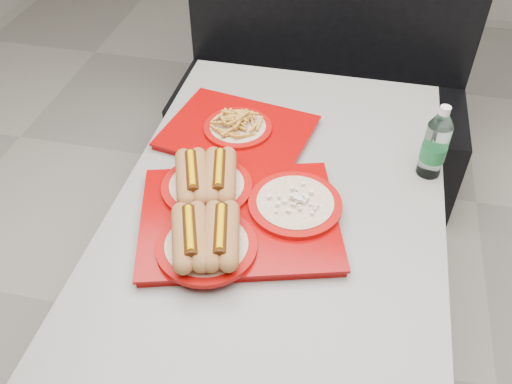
% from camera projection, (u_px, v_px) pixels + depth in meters
% --- Properties ---
extents(ground, '(6.00, 6.00, 0.00)m').
position_uv_depth(ground, '(274.00, 345.00, 2.02)').
color(ground, '#9E998D').
rests_on(ground, ground).
extents(diner_table, '(0.92, 1.42, 0.75)m').
position_uv_depth(diner_table, '(278.00, 240.00, 1.62)').
color(diner_table, black).
rests_on(diner_table, ground).
extents(booth_bench, '(1.30, 0.57, 1.35)m').
position_uv_depth(booth_bench, '(320.00, 96.00, 2.53)').
color(booth_bench, black).
rests_on(booth_bench, ground).
extents(tray_near, '(0.61, 0.53, 0.11)m').
position_uv_depth(tray_near, '(231.00, 212.00, 1.42)').
color(tray_near, '#910304').
rests_on(tray_near, diner_table).
extents(tray_far, '(0.50, 0.42, 0.09)m').
position_uv_depth(tray_far, '(238.00, 129.00, 1.71)').
color(tray_far, '#910304').
rests_on(tray_far, diner_table).
extents(water_bottle, '(0.07, 0.07, 0.23)m').
position_uv_depth(water_bottle, '(435.00, 146.00, 1.53)').
color(water_bottle, silver).
rests_on(water_bottle, diner_table).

